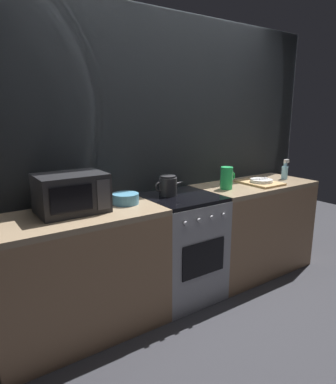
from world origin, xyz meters
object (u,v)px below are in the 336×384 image
(microwave, at_px, (71,193))
(mixing_bowl, at_px, (126,199))
(spray_bottle, at_px, (285,171))
(stove_unit, at_px, (181,247))
(kettle, at_px, (168,186))
(pitcher, at_px, (227,178))
(dish_pile, at_px, (260,182))

(microwave, height_order, mixing_bowl, microwave)
(mixing_bowl, bearing_deg, spray_bottle, -2.10)
(stove_unit, xyz_separation_m, kettle, (-0.08, 0.08, 0.53))
(mixing_bowl, height_order, pitcher, pitcher)
(stove_unit, distance_m, dish_pile, 1.03)
(kettle, relative_size, pitcher, 1.42)
(stove_unit, height_order, pitcher, pitcher)
(microwave, xyz_separation_m, kettle, (0.83, 0.02, -0.05))
(kettle, xyz_separation_m, dish_pile, (0.99, -0.13, -0.06))
(microwave, distance_m, kettle, 0.83)
(kettle, relative_size, mixing_bowl, 1.42)
(kettle, relative_size, spray_bottle, 1.40)
(stove_unit, height_order, kettle, kettle)
(dish_pile, height_order, spray_bottle, spray_bottle)
(microwave, bearing_deg, kettle, 1.31)
(stove_unit, height_order, spray_bottle, spray_bottle)
(mixing_bowl, height_order, spray_bottle, spray_bottle)
(stove_unit, height_order, microwave, microwave)
(pitcher, height_order, spray_bottle, spray_bottle)
(dish_pile, distance_m, spray_bottle, 0.40)
(mixing_bowl, relative_size, spray_bottle, 0.99)
(microwave, height_order, pitcher, microwave)
(microwave, relative_size, spray_bottle, 2.27)
(kettle, bearing_deg, stove_unit, -45.81)
(microwave, distance_m, dish_pile, 1.83)
(microwave, relative_size, pitcher, 2.30)
(pitcher, bearing_deg, spray_bottle, -0.31)
(mixing_bowl, xyz_separation_m, dish_pile, (1.41, -0.09, -0.02))
(microwave, height_order, dish_pile, microwave)
(pitcher, bearing_deg, kettle, 169.76)
(pitcher, bearing_deg, microwave, 176.56)
(kettle, height_order, spray_bottle, spray_bottle)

